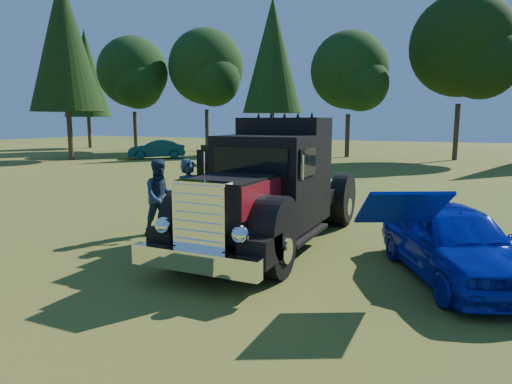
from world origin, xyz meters
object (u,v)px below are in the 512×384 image
(spectator_near, at_px, (190,200))
(diamond_t_truck, at_px, (270,192))
(distant_teal_car, at_px, (157,149))
(hotrod_coupe, at_px, (453,241))
(spectator_far, at_px, (161,197))

(spectator_near, bearing_deg, diamond_t_truck, -50.02)
(diamond_t_truck, xyz_separation_m, distant_teal_car, (-17.74, 19.14, -0.57))
(hotrod_coupe, bearing_deg, distant_teal_car, 137.60)
(diamond_t_truck, relative_size, distant_teal_car, 1.67)
(hotrod_coupe, relative_size, distant_teal_car, 1.04)
(diamond_t_truck, distance_m, spectator_far, 2.98)
(spectator_near, distance_m, distant_teal_car, 25.08)
(diamond_t_truck, bearing_deg, distant_teal_car, 132.83)
(spectator_near, xyz_separation_m, distant_teal_car, (-15.75, 19.51, -0.30))
(distant_teal_car, bearing_deg, hotrod_coupe, 8.84)
(spectator_far, bearing_deg, distant_teal_car, 75.00)
(diamond_t_truck, relative_size, hotrod_coupe, 1.60)
(spectator_far, bearing_deg, spectator_near, -60.90)
(spectator_near, xyz_separation_m, spectator_far, (-0.97, 0.15, -0.03))
(spectator_near, height_order, spectator_far, spectator_near)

